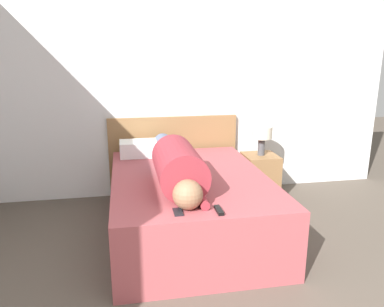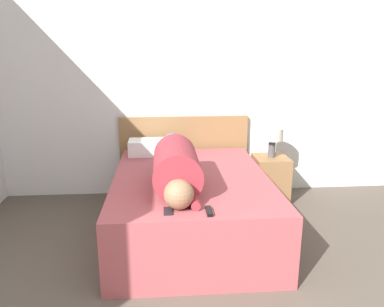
# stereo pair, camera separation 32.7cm
# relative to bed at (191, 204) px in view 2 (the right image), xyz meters

# --- Properties ---
(wall_back) EXTENTS (5.44, 0.06, 2.60)m
(wall_back) POSITION_rel_bed_xyz_m (-0.03, 1.15, 1.01)
(wall_back) COLOR white
(wall_back) RESTS_ON ground_plane
(bed) EXTENTS (1.42, 1.97, 0.58)m
(bed) POSITION_rel_bed_xyz_m (0.00, 0.00, 0.00)
(bed) COLOR #A84C51
(bed) RESTS_ON ground_plane
(headboard) EXTENTS (1.54, 0.04, 0.96)m
(headboard) POSITION_rel_bed_xyz_m (0.00, 1.08, 0.19)
(headboard) COLOR olive
(headboard) RESTS_ON ground_plane
(nightstand) EXTENTS (0.38, 0.40, 0.53)m
(nightstand) POSITION_rel_bed_xyz_m (0.99, 0.74, -0.03)
(nightstand) COLOR olive
(nightstand) RESTS_ON ground_plane
(table_lamp) EXTENTS (0.23, 0.23, 0.34)m
(table_lamp) POSITION_rel_bed_xyz_m (0.99, 0.74, 0.48)
(table_lamp) COLOR #4C4C51
(table_lamp) RESTS_ON nightstand
(person_lying) EXTENTS (0.39, 1.81, 0.39)m
(person_lying) POSITION_rel_bed_xyz_m (-0.14, -0.16, 0.46)
(person_lying) COLOR #936B4C
(person_lying) RESTS_ON bed
(pillow_near_headboard) EXTENTS (0.55, 0.28, 0.17)m
(pillow_near_headboard) POSITION_rel_bed_xyz_m (-0.36, 0.78, 0.37)
(pillow_near_headboard) COLOR white
(pillow_near_headboard) RESTS_ON bed
(tv_remote) EXTENTS (0.04, 0.15, 0.02)m
(tv_remote) POSITION_rel_bed_xyz_m (0.07, -0.85, 0.30)
(tv_remote) COLOR black
(tv_remote) RESTS_ON bed
(cell_phone) EXTENTS (0.06, 0.13, 0.01)m
(cell_phone) POSITION_rel_bed_xyz_m (-0.23, -0.81, 0.30)
(cell_phone) COLOR black
(cell_phone) RESTS_ON bed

